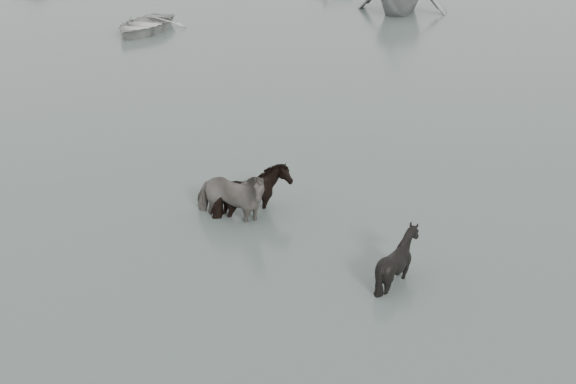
% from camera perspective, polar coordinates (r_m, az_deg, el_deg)
% --- Properties ---
extents(ground, '(140.00, 140.00, 0.00)m').
position_cam_1_polar(ground, '(14.90, 4.99, -4.02)').
color(ground, '#4F5E57').
rests_on(ground, ground).
extents(pony_pinto, '(2.02, 1.30, 1.57)m').
position_cam_1_polar(pony_pinto, '(15.49, -4.65, 0.39)').
color(pony_pinto, black).
rests_on(pony_pinto, ground).
extents(pony_dark, '(1.77, 1.87, 1.48)m').
position_cam_1_polar(pony_dark, '(15.76, -2.81, 0.72)').
color(pony_dark, black).
rests_on(pony_dark, ground).
extents(pony_black, '(1.49, 1.41, 1.31)m').
position_cam_1_polar(pony_black, '(13.43, 8.72, -4.48)').
color(pony_black, black).
rests_on(pony_black, ground).
extents(rowboat_lead, '(3.51, 4.58, 0.88)m').
position_cam_1_polar(rowboat_lead, '(34.45, -11.38, 13.01)').
color(rowboat_lead, silver).
rests_on(rowboat_lead, ground).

